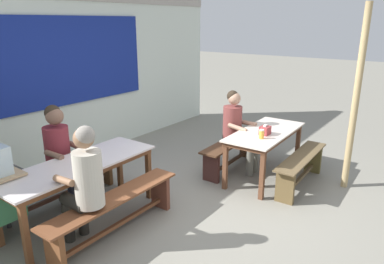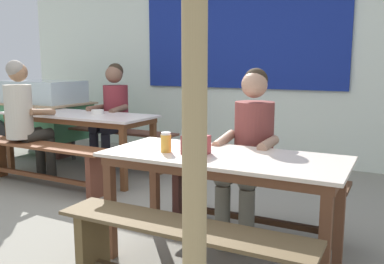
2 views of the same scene
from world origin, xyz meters
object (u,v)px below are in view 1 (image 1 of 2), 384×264
at_px(dining_table_far, 79,168).
at_px(person_left_back_turned, 85,180).
at_px(bench_far_front, 115,209).
at_px(bench_near_front, 301,167).
at_px(soup_bowl, 92,153).
at_px(bench_far_back, 53,183).
at_px(condiment_jar, 262,134).
at_px(dining_table_near, 265,136).
at_px(wooden_support_post, 356,101).
at_px(person_right_near_table, 237,127).
at_px(bench_near_back, 231,150).
at_px(tissue_box, 265,130).
at_px(person_center_facing, 61,149).

bearing_deg(dining_table_far, person_left_back_turned, -120.38).
bearing_deg(bench_far_front, person_left_back_turned, 168.03).
distance_m(bench_far_front, bench_near_front, 2.70).
bearing_deg(soup_bowl, bench_far_back, 116.69).
bearing_deg(condiment_jar, bench_far_back, 137.68).
xyz_separation_m(dining_table_near, wooden_support_post, (0.39, -1.10, 0.61)).
xyz_separation_m(bench_near_front, person_right_near_table, (-0.02, 1.05, 0.42)).
bearing_deg(dining_table_far, wooden_support_post, -39.33).
xyz_separation_m(person_right_near_table, wooden_support_post, (0.39, -1.58, 0.55)).
relative_size(bench_near_back, person_right_near_table, 1.13).
height_order(dining_table_far, tissue_box, tissue_box).
bearing_deg(soup_bowl, condiment_jar, -37.24).
bearing_deg(dining_table_near, bench_near_front, -88.16).
bearing_deg(condiment_jar, bench_near_front, -50.38).
xyz_separation_m(bench_near_front, condiment_jar, (-0.38, 0.46, 0.50)).
bearing_deg(dining_table_near, dining_table_far, 153.57).
xyz_separation_m(tissue_box, soup_bowl, (-2.00, 1.33, -0.04)).
xyz_separation_m(condiment_jar, wooden_support_post, (0.75, -0.99, 0.47)).
xyz_separation_m(bench_far_front, condiment_jar, (2.04, -0.74, 0.48)).
distance_m(bench_far_back, person_center_facing, 0.45).
bearing_deg(dining_table_near, bench_far_front, 165.28).
bearing_deg(person_center_facing, tissue_box, -39.42).
bearing_deg(person_center_facing, bench_near_front, -44.28).
xyz_separation_m(condiment_jar, soup_bowl, (-1.80, 1.37, -0.04)).
relative_size(dining_table_near, person_right_near_table, 1.23).
height_order(condiment_jar, wooden_support_post, wooden_support_post).
distance_m(dining_table_far, bench_near_back, 2.50).
relative_size(dining_table_near, person_center_facing, 1.20).
bearing_deg(bench_near_back, dining_table_far, 165.21).
bearing_deg(wooden_support_post, bench_far_front, 148.27).
relative_size(bench_far_front, person_center_facing, 1.34).
bearing_deg(soup_bowl, person_left_back_turned, -133.47).
xyz_separation_m(bench_far_back, bench_far_front, (0.01, -1.13, -0.00)).
distance_m(bench_near_front, tissue_box, 0.73).
bearing_deg(soup_bowl, bench_far_front, -110.56).
height_order(dining_table_near, wooden_support_post, wooden_support_post).
relative_size(dining_table_far, bench_far_front, 1.08).
distance_m(condiment_jar, soup_bowl, 2.27).
bearing_deg(tissue_box, person_center_facing, 140.58).
height_order(person_right_near_table, tissue_box, person_right_near_table).
bearing_deg(bench_far_back, condiment_jar, -42.32).
xyz_separation_m(dining_table_far, bench_far_back, (-0.01, 0.57, -0.34)).
relative_size(dining_table_far, person_left_back_turned, 1.41).
bearing_deg(condiment_jar, person_left_back_turned, 161.11).
relative_size(bench_far_front, person_left_back_turned, 1.31).
distance_m(person_center_facing, person_left_back_turned, 1.08).
bearing_deg(wooden_support_post, bench_near_back, 103.74).
bearing_deg(bench_near_front, tissue_box, 109.74).
distance_m(bench_far_back, person_left_back_turned, 1.19).
xyz_separation_m(person_center_facing, soup_bowl, (0.14, -0.43, 0.00)).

